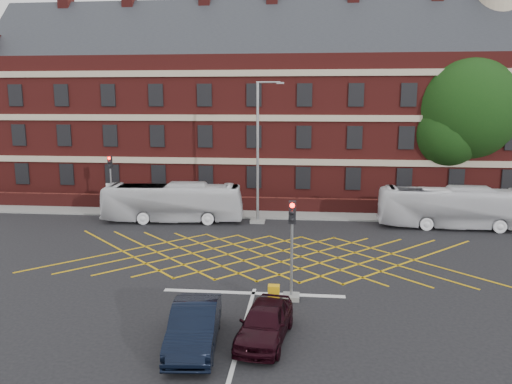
# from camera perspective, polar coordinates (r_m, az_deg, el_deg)

# --- Properties ---
(ground) EXTENTS (120.00, 120.00, 0.00)m
(ground) POSITION_cam_1_polar(r_m,az_deg,el_deg) (25.63, 0.53, -8.62)
(ground) COLOR black
(ground) RESTS_ON ground
(victorian_building) EXTENTS (51.00, 12.17, 20.40)m
(victorian_building) POSITION_cam_1_polar(r_m,az_deg,el_deg) (46.18, 3.38, 9.72)
(victorian_building) COLOR #5D1A18
(victorian_building) RESTS_ON ground
(boundary_wall) EXTENTS (56.00, 0.50, 1.10)m
(boundary_wall) POSITION_cam_1_polar(r_m,az_deg,el_deg) (38.01, 2.32, -1.47)
(boundary_wall) COLOR #4F1615
(boundary_wall) RESTS_ON ground
(far_pavement) EXTENTS (60.00, 3.00, 0.12)m
(far_pavement) POSITION_cam_1_polar(r_m,az_deg,el_deg) (37.14, 2.22, -2.52)
(far_pavement) COLOR slate
(far_pavement) RESTS_ON ground
(box_junction_hatching) EXTENTS (8.22, 8.22, 0.02)m
(box_junction_hatching) POSITION_cam_1_polar(r_m,az_deg,el_deg) (27.52, 0.91, -7.25)
(box_junction_hatching) COLOR #CC990C
(box_junction_hatching) RESTS_ON ground
(stop_line) EXTENTS (8.00, 0.30, 0.02)m
(stop_line) POSITION_cam_1_polar(r_m,az_deg,el_deg) (22.36, -0.30, -11.50)
(stop_line) COLOR silver
(stop_line) RESTS_ON ground
(centre_line) EXTENTS (0.15, 14.00, 0.02)m
(centre_line) POSITION_cam_1_polar(r_m,az_deg,el_deg) (16.56, -2.82, -19.85)
(centre_line) COLOR silver
(centre_line) RESTS_ON ground
(bus_left) EXTENTS (9.86, 2.93, 2.71)m
(bus_left) POSITION_cam_1_polar(r_m,az_deg,el_deg) (35.33, -9.48, -1.18)
(bus_left) COLOR silver
(bus_left) RESTS_ON ground
(bus_right) EXTENTS (9.98, 2.75, 2.75)m
(bus_right) POSITION_cam_1_polar(r_m,az_deg,el_deg) (35.60, 21.73, -1.66)
(bus_right) COLOR white
(bus_right) RESTS_ON ground
(car_navy) EXTENTS (1.97, 4.59, 1.47)m
(car_navy) POSITION_cam_1_polar(r_m,az_deg,el_deg) (17.85, -7.07, -14.94)
(car_navy) COLOR black
(car_navy) RESTS_ON ground
(car_maroon) EXTENTS (2.11, 4.13, 1.35)m
(car_maroon) POSITION_cam_1_polar(r_m,az_deg,el_deg) (18.13, 1.02, -14.64)
(car_maroon) COLOR black
(car_maroon) RESTS_ON ground
(deciduous_tree) EXTENTS (8.53, 8.52, 11.99)m
(deciduous_tree) POSITION_cam_1_polar(r_m,az_deg,el_deg) (43.77, 22.63, 8.02)
(deciduous_tree) COLOR black
(deciduous_tree) RESTS_ON ground
(traffic_light_near) EXTENTS (0.70, 0.70, 4.27)m
(traffic_light_near) POSITION_cam_1_polar(r_m,az_deg,el_deg) (21.22, 4.10, -7.71)
(traffic_light_near) COLOR slate
(traffic_light_near) RESTS_ON ground
(traffic_light_far) EXTENTS (0.70, 0.70, 4.27)m
(traffic_light_far) POSITION_cam_1_polar(r_m,az_deg,el_deg) (39.39, -16.20, 0.34)
(traffic_light_far) COLOR slate
(traffic_light_far) RESTS_ON ground
(street_lamp) EXTENTS (2.25, 1.00, 9.62)m
(street_lamp) POSITION_cam_1_polar(r_m,az_deg,el_deg) (34.18, 0.30, 2.00)
(street_lamp) COLOR slate
(street_lamp) RESTS_ON ground
(direction_signs) EXTENTS (1.10, 0.16, 2.20)m
(direction_signs) POSITION_cam_1_polar(r_m,az_deg,el_deg) (39.84, -15.99, -0.10)
(direction_signs) COLOR gray
(direction_signs) RESTS_ON ground
(utility_cabinet) EXTENTS (0.47, 0.35, 0.97)m
(utility_cabinet) POSITION_cam_1_polar(r_m,az_deg,el_deg) (20.77, 2.04, -11.86)
(utility_cabinet) COLOR #DEA00D
(utility_cabinet) RESTS_ON ground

